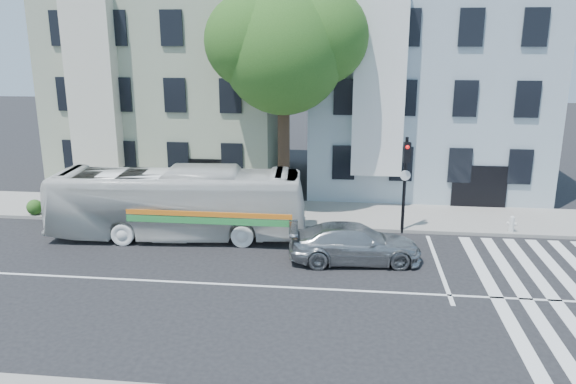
% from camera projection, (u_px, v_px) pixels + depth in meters
% --- Properties ---
extents(ground, '(120.00, 120.00, 0.00)m').
position_uv_depth(ground, '(253.00, 286.00, 19.04)').
color(ground, black).
rests_on(ground, ground).
extents(sidewalk_far, '(80.00, 4.00, 0.15)m').
position_uv_depth(sidewalk_far, '(283.00, 213.00, 26.68)').
color(sidewalk_far, gray).
rests_on(sidewalk_far, ground).
extents(building_left, '(12.00, 10.00, 11.00)m').
position_uv_depth(building_left, '(178.00, 85.00, 32.73)').
color(building_left, '#9DA58A').
rests_on(building_left, ground).
extents(building_right, '(12.00, 10.00, 11.00)m').
position_uv_depth(building_right, '(423.00, 87.00, 31.19)').
color(building_right, '#A0B2BE').
rests_on(building_right, ground).
extents(street_tree, '(7.30, 5.90, 11.10)m').
position_uv_depth(street_tree, '(285.00, 45.00, 25.33)').
color(street_tree, '#2D2116').
rests_on(street_tree, ground).
extents(bus, '(3.28, 10.80, 2.96)m').
position_uv_depth(bus, '(178.00, 203.00, 23.37)').
color(bus, silver).
rests_on(bus, ground).
extents(sedan, '(2.52, 5.12, 1.43)m').
position_uv_depth(sedan, '(355.00, 243.00, 20.97)').
color(sedan, '#A1A5A8').
rests_on(sedan, ground).
extents(hedge, '(8.51, 2.35, 0.70)m').
position_uv_depth(hedge, '(122.00, 210.00, 25.74)').
color(hedge, '#2F5E1E').
rests_on(hedge, sidewalk_far).
extents(traffic_signal, '(0.44, 0.53, 4.18)m').
position_uv_depth(traffic_signal, '(405.00, 173.00, 23.42)').
color(traffic_signal, black).
rests_on(traffic_signal, ground).
extents(fire_hydrant, '(0.40, 0.25, 0.71)m').
position_uv_depth(fire_hydrant, '(512.00, 224.00, 23.83)').
color(fire_hydrant, silver).
rests_on(fire_hydrant, sidewalk_far).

